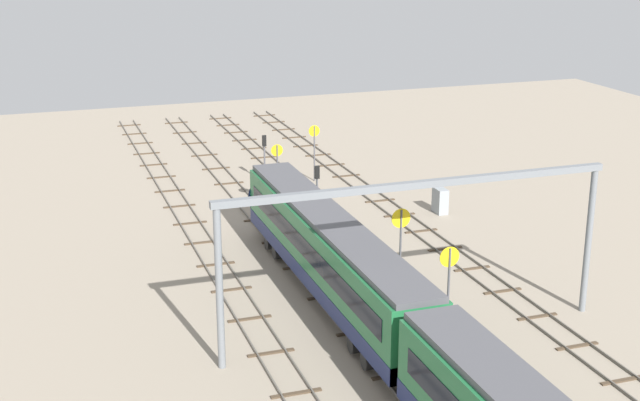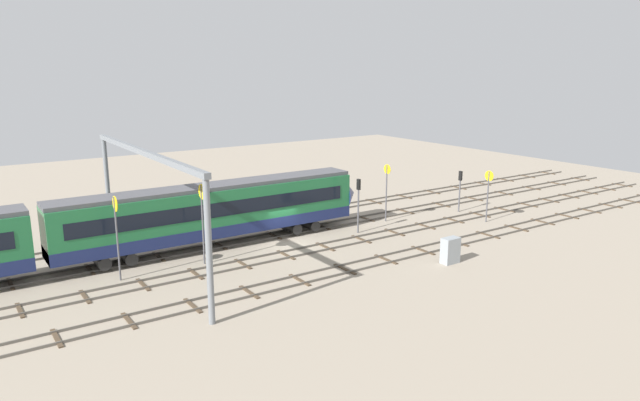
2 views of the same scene
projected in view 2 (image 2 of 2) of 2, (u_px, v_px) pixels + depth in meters
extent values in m
plane|color=gray|center=(289.00, 243.00, 45.83)|extent=(108.56, 108.56, 0.00)
cube|color=#59544C|center=(351.00, 272.00, 39.26)|extent=(92.56, 0.07, 0.16)
cube|color=#59544C|center=(339.00, 266.00, 40.41)|extent=(92.56, 0.07, 0.16)
cube|color=#473828|center=(57.00, 338.00, 29.71)|extent=(0.24, 2.40, 0.08)
cube|color=#473828|center=(129.00, 321.00, 31.73)|extent=(0.24, 2.40, 0.08)
cube|color=#473828|center=(193.00, 306.00, 33.76)|extent=(0.24, 2.40, 0.08)
cube|color=#473828|center=(249.00, 292.00, 35.79)|extent=(0.24, 2.40, 0.08)
cube|color=#473828|center=(300.00, 280.00, 37.82)|extent=(0.24, 2.40, 0.08)
cube|color=#473828|center=(345.00, 269.00, 39.84)|extent=(0.24, 2.40, 0.08)
cube|color=#473828|center=(386.00, 259.00, 41.87)|extent=(0.24, 2.40, 0.08)
cube|color=#473828|center=(423.00, 250.00, 43.90)|extent=(0.24, 2.40, 0.08)
cube|color=#473828|center=(457.00, 242.00, 45.93)|extent=(0.24, 2.40, 0.08)
cube|color=#473828|center=(488.00, 235.00, 47.95)|extent=(0.24, 2.40, 0.08)
cube|color=#473828|center=(516.00, 228.00, 49.98)|extent=(0.24, 2.40, 0.08)
cube|color=#473828|center=(543.00, 222.00, 52.01)|extent=(0.24, 2.40, 0.08)
cube|color=#473828|center=(567.00, 216.00, 54.04)|extent=(0.24, 2.40, 0.08)
cube|color=#473828|center=(589.00, 211.00, 56.07)|extent=(0.24, 2.40, 0.08)
cube|color=#473828|center=(610.00, 206.00, 58.09)|extent=(0.24, 2.40, 0.08)
cube|color=#473828|center=(630.00, 201.00, 60.12)|extent=(0.24, 2.40, 0.08)
cube|color=#59544C|center=(311.00, 253.00, 43.24)|extent=(92.56, 0.07, 0.16)
cube|color=#59544C|center=(301.00, 248.00, 44.40)|extent=(92.56, 0.07, 0.16)
cube|color=#473828|center=(20.00, 310.00, 33.10)|extent=(0.24, 2.40, 0.08)
cube|color=#473828|center=(85.00, 297.00, 35.05)|extent=(0.24, 2.40, 0.08)
cube|color=#473828|center=(143.00, 285.00, 37.00)|extent=(0.24, 2.40, 0.08)
cube|color=#473828|center=(196.00, 274.00, 38.95)|extent=(0.24, 2.40, 0.08)
cube|color=#473828|center=(243.00, 264.00, 40.90)|extent=(0.24, 2.40, 0.08)
cube|color=#473828|center=(286.00, 255.00, 42.85)|extent=(0.24, 2.40, 0.08)
cube|color=#473828|center=(325.00, 247.00, 44.80)|extent=(0.24, 2.40, 0.08)
cube|color=#473828|center=(361.00, 239.00, 46.75)|extent=(0.24, 2.40, 0.08)
cube|color=#473828|center=(395.00, 232.00, 48.70)|extent=(0.24, 2.40, 0.08)
cube|color=#473828|center=(425.00, 226.00, 50.65)|extent=(0.24, 2.40, 0.08)
cube|color=#473828|center=(454.00, 220.00, 52.60)|extent=(0.24, 2.40, 0.08)
cube|color=#473828|center=(480.00, 215.00, 54.55)|extent=(0.24, 2.40, 0.08)
cube|color=#473828|center=(504.00, 209.00, 56.50)|extent=(0.24, 2.40, 0.08)
cube|color=#473828|center=(527.00, 205.00, 58.45)|extent=(0.24, 2.40, 0.08)
cube|color=#473828|center=(549.00, 200.00, 60.40)|extent=(0.24, 2.40, 0.08)
cube|color=#473828|center=(569.00, 196.00, 62.35)|extent=(0.24, 2.40, 0.08)
cube|color=#473828|center=(588.00, 192.00, 64.30)|extent=(0.24, 2.40, 0.08)
cube|color=#473828|center=(605.00, 188.00, 66.25)|extent=(0.24, 2.40, 0.08)
cube|color=#473828|center=(622.00, 185.00, 68.20)|extent=(0.24, 2.40, 0.08)
cube|color=#59544C|center=(278.00, 237.00, 47.22)|extent=(92.56, 0.07, 0.16)
cube|color=#59544C|center=(270.00, 233.00, 48.38)|extent=(92.56, 0.07, 0.16)
cube|color=#473828|center=(11.00, 284.00, 37.14)|extent=(0.24, 2.40, 0.08)
cube|color=#473828|center=(90.00, 269.00, 39.81)|extent=(0.24, 2.40, 0.08)
cube|color=#473828|center=(159.00, 257.00, 42.48)|extent=(0.24, 2.40, 0.08)
cube|color=#473828|center=(220.00, 245.00, 45.14)|extent=(0.24, 2.40, 0.08)
cube|color=#473828|center=(274.00, 235.00, 47.81)|extent=(0.24, 2.40, 0.08)
cube|color=#473828|center=(322.00, 227.00, 50.48)|extent=(0.24, 2.40, 0.08)
cube|color=#473828|center=(366.00, 218.00, 53.15)|extent=(0.24, 2.40, 0.08)
cube|color=#473828|center=(405.00, 211.00, 55.82)|extent=(0.24, 2.40, 0.08)
cube|color=#473828|center=(441.00, 205.00, 58.48)|extent=(0.24, 2.40, 0.08)
cube|color=#473828|center=(474.00, 199.00, 61.15)|extent=(0.24, 2.40, 0.08)
cube|color=#473828|center=(504.00, 193.00, 63.82)|extent=(0.24, 2.40, 0.08)
cube|color=#473828|center=(531.00, 188.00, 66.49)|extent=(0.24, 2.40, 0.08)
cube|color=#473828|center=(557.00, 183.00, 69.16)|extent=(0.24, 2.40, 0.08)
cube|color=#473828|center=(580.00, 179.00, 71.82)|extent=(0.24, 2.40, 0.08)
cube|color=#59544C|center=(250.00, 224.00, 51.21)|extent=(92.56, 0.07, 0.16)
cube|color=#59544C|center=(243.00, 220.00, 52.37)|extent=(92.56, 0.07, 0.16)
cube|color=#473828|center=(10.00, 261.00, 41.43)|extent=(0.24, 2.40, 0.08)
cube|color=#473828|center=(72.00, 251.00, 43.73)|extent=(0.24, 2.40, 0.08)
cube|color=#473828|center=(128.00, 242.00, 46.04)|extent=(0.24, 2.40, 0.08)
cube|color=#473828|center=(179.00, 234.00, 48.34)|extent=(0.24, 2.40, 0.08)
cube|color=#473828|center=(225.00, 226.00, 50.64)|extent=(0.24, 2.40, 0.08)
cube|color=#473828|center=(267.00, 219.00, 52.95)|extent=(0.24, 2.40, 0.08)
cube|color=#473828|center=(305.00, 213.00, 55.25)|extent=(0.24, 2.40, 0.08)
cube|color=#473828|center=(341.00, 207.00, 57.56)|extent=(0.24, 2.40, 0.08)
cube|color=#473828|center=(374.00, 201.00, 59.86)|extent=(0.24, 2.40, 0.08)
cube|color=#473828|center=(404.00, 196.00, 62.17)|extent=(0.24, 2.40, 0.08)
cube|color=#473828|center=(432.00, 192.00, 64.47)|extent=(0.24, 2.40, 0.08)
cube|color=#473828|center=(458.00, 188.00, 66.77)|extent=(0.24, 2.40, 0.08)
cube|color=#473828|center=(482.00, 184.00, 69.08)|extent=(0.24, 2.40, 0.08)
cube|color=#473828|center=(505.00, 180.00, 71.38)|extent=(0.24, 2.40, 0.08)
cube|color=#473828|center=(527.00, 176.00, 73.69)|extent=(0.24, 2.40, 0.08)
cube|color=#473828|center=(547.00, 173.00, 75.99)|extent=(0.24, 2.40, 0.08)
cube|color=#1E6638|center=(213.00, 211.00, 44.28)|extent=(24.00, 2.90, 3.60)
cube|color=navy|center=(214.00, 228.00, 44.59)|extent=(24.00, 2.94, 0.90)
cube|color=#4C4C51|center=(212.00, 186.00, 43.84)|extent=(24.00, 2.50, 0.30)
cube|color=black|center=(221.00, 210.00, 43.01)|extent=(22.00, 0.04, 1.10)
cube|color=black|center=(205.00, 202.00, 45.36)|extent=(22.00, 0.04, 1.10)
cylinder|color=black|center=(100.00, 259.00, 40.09)|extent=(0.90, 2.70, 0.90)
cylinder|color=black|center=(126.00, 255.00, 41.08)|extent=(0.90, 2.70, 0.90)
cylinder|color=black|center=(289.00, 226.00, 48.51)|extent=(0.90, 2.70, 0.90)
cylinder|color=black|center=(307.00, 223.00, 49.49)|extent=(0.90, 2.70, 0.90)
cone|color=navy|center=(347.00, 193.00, 51.33)|extent=(1.60, 3.24, 3.24)
cylinder|color=slate|center=(209.00, 253.00, 30.58)|extent=(0.36, 0.36, 8.05)
cylinder|color=slate|center=(108.00, 188.00, 46.90)|extent=(0.36, 0.36, 8.05)
cube|color=slate|center=(143.00, 152.00, 37.79)|extent=(0.40, 20.86, 0.35)
cylinder|color=#4C4C51|center=(386.00, 193.00, 51.81)|extent=(0.12, 0.12, 5.17)
cylinder|color=yellow|center=(387.00, 169.00, 51.33)|extent=(0.05, 0.86, 0.86)
cube|color=black|center=(388.00, 169.00, 51.35)|extent=(0.02, 0.39, 0.12)
cylinder|color=#4C4C51|center=(117.00, 239.00, 37.25)|extent=(0.12, 0.12, 5.62)
cylinder|color=yellow|center=(115.00, 204.00, 36.74)|extent=(0.05, 1.02, 1.02)
cube|color=black|center=(116.00, 204.00, 36.75)|extent=(0.02, 0.46, 0.12)
cylinder|color=#4C4C51|center=(203.00, 225.00, 40.40)|extent=(0.12, 0.12, 5.73)
cylinder|color=yellow|center=(202.00, 192.00, 39.89)|extent=(0.05, 1.09, 1.09)
cube|color=black|center=(202.00, 192.00, 39.90)|extent=(0.02, 0.49, 0.12)
cylinder|color=#4C4C51|center=(488.00, 197.00, 51.64)|extent=(0.12, 0.12, 4.64)
cylinder|color=yellow|center=(489.00, 176.00, 51.23)|extent=(0.05, 0.92, 0.92)
cube|color=black|center=(489.00, 176.00, 51.24)|extent=(0.02, 0.42, 0.12)
cylinder|color=#4C4C51|center=(358.00, 211.00, 48.32)|extent=(0.14, 0.14, 3.72)
cube|color=black|center=(359.00, 184.00, 47.79)|extent=(0.20, 0.32, 0.90)
sphere|color=yellow|center=(360.00, 182.00, 47.81)|extent=(0.20, 0.20, 0.20)
sphere|color=#262626|center=(360.00, 187.00, 47.90)|extent=(0.20, 0.20, 0.20)
cylinder|color=#4C4C51|center=(459.00, 196.00, 55.50)|extent=(0.14, 0.14, 3.08)
cube|color=black|center=(461.00, 176.00, 55.05)|extent=(0.20, 0.32, 0.90)
sphere|color=red|center=(461.00, 174.00, 55.06)|extent=(0.20, 0.20, 0.20)
sphere|color=#262626|center=(461.00, 178.00, 55.15)|extent=(0.20, 0.20, 0.20)
cube|color=gray|center=(450.00, 250.00, 41.02)|extent=(1.31, 0.76, 1.87)
cube|color=#333333|center=(457.00, 245.00, 41.32)|extent=(0.02, 0.53, 0.24)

